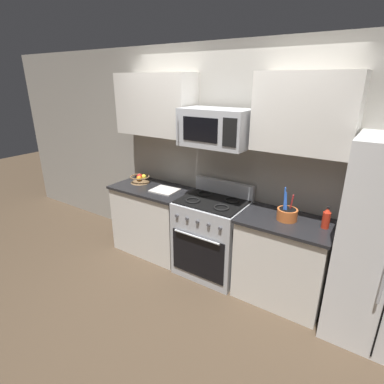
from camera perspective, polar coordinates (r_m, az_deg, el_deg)
The scene contains 12 objects.
ground_plane at distance 3.44m, azimuth -2.15°, elevation -19.57°, with size 16.00×16.00×0.00m, color #473828.
wall_back at distance 3.61m, azimuth 6.98°, elevation 5.68°, with size 8.00×0.10×2.60m, color #9E998E.
counter_left at distance 4.09m, azimuth -7.35°, elevation -5.11°, with size 1.03×0.60×0.91m.
range_oven at distance 3.61m, azimuth 3.71°, elevation -8.34°, with size 0.76×0.64×1.09m.
counter_right at distance 3.34m, azimuth 16.61°, elevation -12.19°, with size 0.91×0.60×0.91m.
microwave at distance 3.22m, azimuth 4.47°, elevation 11.99°, with size 0.74×0.44×0.39m.
upper_cabinets_left at distance 3.82m, azimuth -6.91°, elevation 16.03°, with size 1.02×0.34×0.72m.
upper_cabinets_right at distance 3.00m, azimuth 20.51°, elevation 13.75°, with size 0.90×0.34×0.72m.
utensil_crock at distance 3.12m, azimuth 17.48°, elevation -3.92°, with size 0.20×0.20×0.34m.
fruit_basket at distance 4.11m, azimuth -9.76°, elevation 2.47°, with size 0.26×0.26×0.11m.
cutting_board at distance 3.77m, azimuth -5.19°, elevation 0.33°, with size 0.31×0.26×0.02m, color silver.
bottle_hot_sauce at distance 3.06m, azimuth 23.97°, elevation -4.54°, with size 0.07×0.07×0.22m.
Camera 1 is at (1.56, -2.12, 2.21)m, focal length 28.30 mm.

